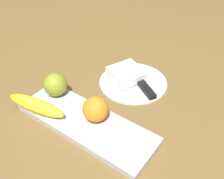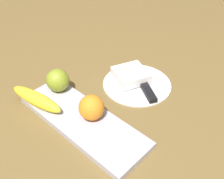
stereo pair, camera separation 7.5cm
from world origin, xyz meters
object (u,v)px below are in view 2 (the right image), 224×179
object	(u,v)px
apple	(58,80)
orange_near_apple	(91,107)
dinner_plate	(137,83)
knife	(146,89)
folded_napkin	(131,75)
banana	(36,99)
fruit_tray	(82,120)

from	to	relation	value
apple	orange_near_apple	distance (m)	0.16
orange_near_apple	dinner_plate	bearing A→B (deg)	-86.13
dinner_plate	knife	xyz separation A→B (m)	(-0.04, 0.01, 0.01)
apple	folded_napkin	bearing A→B (deg)	-120.11
knife	banana	bearing A→B (deg)	87.99
banana	knife	size ratio (longest dim) A/B	1.08
orange_near_apple	dinner_plate	distance (m)	0.22
apple	banana	distance (m)	0.08
apple	banana	bearing A→B (deg)	96.04
fruit_tray	apple	xyz separation A→B (m)	(0.14, -0.03, 0.04)
apple	dinner_plate	bearing A→B (deg)	-125.61
banana	dinner_plate	distance (m)	0.31
fruit_tray	banana	xyz separation A→B (m)	(0.13, 0.05, 0.03)
fruit_tray	knife	world-z (taller)	knife
banana	folded_napkin	distance (m)	0.30
folded_napkin	apple	bearing A→B (deg)	59.89
folded_napkin	knife	distance (m)	0.07
fruit_tray	banana	world-z (taller)	banana
fruit_tray	apple	size ratio (longest dim) A/B	5.66
fruit_tray	dinner_plate	world-z (taller)	fruit_tray
knife	fruit_tray	bearing A→B (deg)	109.82
fruit_tray	folded_napkin	size ratio (longest dim) A/B	3.94
dinner_plate	folded_napkin	distance (m)	0.03
apple	knife	world-z (taller)	apple
orange_near_apple	folded_napkin	xyz separation A→B (m)	(0.04, -0.21, -0.03)
fruit_tray	orange_near_apple	xyz separation A→B (m)	(-0.01, -0.02, 0.04)
fruit_tray	knife	distance (m)	0.22
banana	knife	bearing A→B (deg)	-133.08
dinner_plate	folded_napkin	xyz separation A→B (m)	(0.03, 0.00, 0.02)
orange_near_apple	banana	bearing A→B (deg)	25.96
folded_napkin	dinner_plate	bearing A→B (deg)	180.00
fruit_tray	apple	distance (m)	0.15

